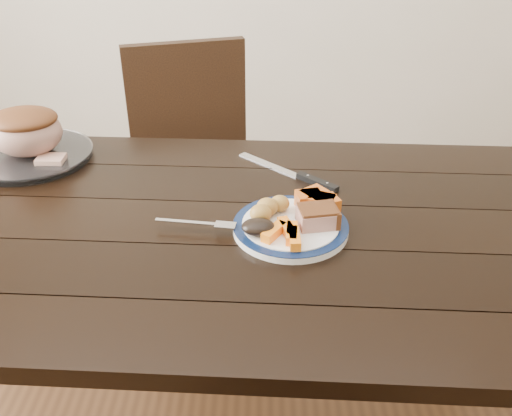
{
  "coord_description": "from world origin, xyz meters",
  "views": [
    {
      "loc": [
        0.1,
        -1.07,
        1.43
      ],
      "look_at": [
        0.08,
        -0.02,
        0.8
      ],
      "focal_mm": 40.0,
      "sensor_mm": 36.0,
      "label": 1
    }
  ],
  "objects_px": {
    "dining_table": "(222,256)",
    "chair_far": "(195,165)",
    "fork": "(202,224)",
    "serving_platter": "(31,156)",
    "pork_slice": "(317,217)",
    "roast_joint": "(26,132)",
    "carving_knife": "(305,178)",
    "dinner_plate": "(291,228)"
  },
  "relations": [
    {
      "from": "dining_table",
      "to": "fork",
      "type": "bearing_deg",
      "value": -134.42
    },
    {
      "from": "pork_slice",
      "to": "serving_platter",
      "type": "bearing_deg",
      "value": 155.11
    },
    {
      "from": "chair_far",
      "to": "dinner_plate",
      "type": "xyz_separation_m",
      "value": [
        0.31,
        -0.77,
        0.23
      ]
    },
    {
      "from": "serving_platter",
      "to": "roast_joint",
      "type": "height_order",
      "value": "roast_joint"
    },
    {
      "from": "chair_far",
      "to": "serving_platter",
      "type": "distance_m",
      "value": 0.62
    },
    {
      "from": "serving_platter",
      "to": "fork",
      "type": "height_order",
      "value": "fork"
    },
    {
      "from": "dining_table",
      "to": "carving_knife",
      "type": "xyz_separation_m",
      "value": [
        0.2,
        0.21,
        0.1
      ]
    },
    {
      "from": "dining_table",
      "to": "chair_far",
      "type": "xyz_separation_m",
      "value": [
        -0.15,
        0.73,
        -0.13
      ]
    },
    {
      "from": "serving_platter",
      "to": "fork",
      "type": "relative_size",
      "value": 1.79
    },
    {
      "from": "dining_table",
      "to": "serving_platter",
      "type": "bearing_deg",
      "value": 149.9
    },
    {
      "from": "fork",
      "to": "roast_joint",
      "type": "xyz_separation_m",
      "value": [
        -0.5,
        0.35,
        0.06
      ]
    },
    {
      "from": "chair_far",
      "to": "carving_knife",
      "type": "bearing_deg",
      "value": 106.87
    },
    {
      "from": "dinner_plate",
      "to": "dining_table",
      "type": "bearing_deg",
      "value": 168.59
    },
    {
      "from": "serving_platter",
      "to": "fork",
      "type": "bearing_deg",
      "value": -34.99
    },
    {
      "from": "chair_far",
      "to": "dinner_plate",
      "type": "relative_size",
      "value": 3.7
    },
    {
      "from": "pork_slice",
      "to": "roast_joint",
      "type": "relative_size",
      "value": 0.43
    },
    {
      "from": "carving_knife",
      "to": "dining_table",
      "type": "bearing_deg",
      "value": -92.66
    },
    {
      "from": "dining_table",
      "to": "fork",
      "type": "distance_m",
      "value": 0.12
    },
    {
      "from": "dinner_plate",
      "to": "fork",
      "type": "relative_size",
      "value": 1.41
    },
    {
      "from": "dining_table",
      "to": "dinner_plate",
      "type": "height_order",
      "value": "dinner_plate"
    },
    {
      "from": "chair_far",
      "to": "carving_knife",
      "type": "xyz_separation_m",
      "value": [
        0.35,
        -0.53,
        0.23
      ]
    },
    {
      "from": "pork_slice",
      "to": "roast_joint",
      "type": "xyz_separation_m",
      "value": [
        -0.75,
        0.35,
        0.04
      ]
    },
    {
      "from": "dining_table",
      "to": "carving_knife",
      "type": "distance_m",
      "value": 0.3
    },
    {
      "from": "serving_platter",
      "to": "carving_knife",
      "type": "xyz_separation_m",
      "value": [
        0.74,
        -0.1,
        -0.0
      ]
    },
    {
      "from": "pork_slice",
      "to": "fork",
      "type": "xyz_separation_m",
      "value": [
        -0.25,
        -0.0,
        -0.02
      ]
    },
    {
      "from": "pork_slice",
      "to": "roast_joint",
      "type": "distance_m",
      "value": 0.83
    },
    {
      "from": "pork_slice",
      "to": "carving_knife",
      "type": "bearing_deg",
      "value": 92.84
    },
    {
      "from": "dinner_plate",
      "to": "roast_joint",
      "type": "bearing_deg",
      "value": 153.68
    },
    {
      "from": "dining_table",
      "to": "serving_platter",
      "type": "relative_size",
      "value": 5.13
    },
    {
      "from": "dinner_plate",
      "to": "roast_joint",
      "type": "height_order",
      "value": "roast_joint"
    },
    {
      "from": "dinner_plate",
      "to": "fork",
      "type": "bearing_deg",
      "value": -177.96
    },
    {
      "from": "chair_far",
      "to": "dinner_plate",
      "type": "distance_m",
      "value": 0.86
    },
    {
      "from": "dinner_plate",
      "to": "pork_slice",
      "type": "relative_size",
      "value": 3.09
    },
    {
      "from": "carving_knife",
      "to": "chair_far",
      "type": "bearing_deg",
      "value": 164.79
    },
    {
      "from": "dinner_plate",
      "to": "serving_platter",
      "type": "distance_m",
      "value": 0.77
    },
    {
      "from": "pork_slice",
      "to": "fork",
      "type": "relative_size",
      "value": 0.46
    },
    {
      "from": "fork",
      "to": "carving_knife",
      "type": "xyz_separation_m",
      "value": [
        0.24,
        0.24,
        -0.01
      ]
    },
    {
      "from": "chair_far",
      "to": "roast_joint",
      "type": "relative_size",
      "value": 4.91
    },
    {
      "from": "carving_knife",
      "to": "fork",
      "type": "bearing_deg",
      "value": -92.73
    },
    {
      "from": "dinner_plate",
      "to": "pork_slice",
      "type": "xyz_separation_m",
      "value": [
        0.06,
        -0.0,
        0.03
      ]
    },
    {
      "from": "chair_far",
      "to": "fork",
      "type": "bearing_deg",
      "value": 81.67
    },
    {
      "from": "dining_table",
      "to": "chair_far",
      "type": "bearing_deg",
      "value": 101.51
    }
  ]
}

